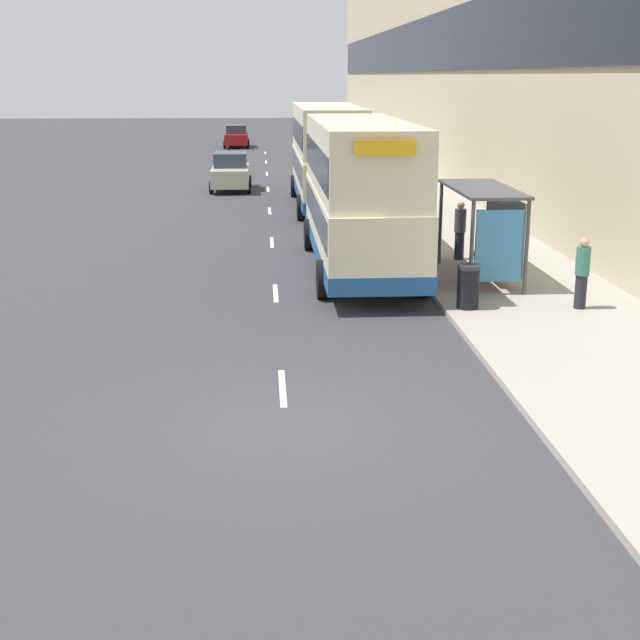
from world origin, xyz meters
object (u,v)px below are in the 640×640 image
object	(u,v)px
car_1	(231,172)
pedestrian_at_shelter	(582,273)
double_decker_bus_ahead	(327,154)
double_decker_bus_near	(360,193)
litter_bin	(468,286)
pedestrian_1	(460,230)
car_0	(237,136)
bus_shelter	(491,217)

from	to	relation	value
car_1	pedestrian_at_shelter	size ratio (longest dim) A/B	2.53
double_decker_bus_ahead	double_decker_bus_near	bearing A→B (deg)	-90.04
double_decker_bus_near	litter_bin	bearing A→B (deg)	-67.08
pedestrian_1	car_0	bearing A→B (deg)	99.66
double_decker_bus_near	car_1	bearing A→B (deg)	102.52
car_1	pedestrian_1	world-z (taller)	pedestrian_1
pedestrian_at_shelter	bus_shelter	bearing A→B (deg)	115.03
pedestrian_1	litter_bin	xyz separation A→B (m)	(-1.07, -5.83, -0.37)
car_0	litter_bin	xyz separation A→B (m)	(6.79, -51.95, -0.19)
double_decker_bus_near	pedestrian_at_shelter	bearing A→B (deg)	-47.01
double_decker_bus_near	litter_bin	distance (m)	5.57
bus_shelter	double_decker_bus_near	world-z (taller)	double_decker_bus_near
car_0	pedestrian_1	bearing A→B (deg)	99.66
car_1	litter_bin	xyz separation A→B (m)	(6.39, -24.33, -0.23)
car_0	double_decker_bus_ahead	bearing A→B (deg)	97.90
pedestrian_1	car_1	bearing A→B (deg)	111.94
bus_shelter	car_0	distance (m)	49.69
pedestrian_at_shelter	double_decker_bus_near	bearing A→B (deg)	132.99
car_1	car_0	bearing A→B (deg)	-89.18
pedestrian_1	pedestrian_at_shelter	bearing A→B (deg)	-75.00
double_decker_bus_near	car_0	bearing A→B (deg)	95.72
pedestrian_at_shelter	pedestrian_1	size ratio (longest dim) A/B	0.97
double_decker_bus_near	car_1	world-z (taller)	double_decker_bus_near
bus_shelter	pedestrian_at_shelter	world-z (taller)	bus_shelter
pedestrian_1	litter_bin	bearing A→B (deg)	-100.36
car_1	double_decker_bus_near	bearing A→B (deg)	102.52
double_decker_bus_ahead	car_0	distance (m)	34.36
double_decker_bus_near	car_1	size ratio (longest dim) A/B	2.36
bus_shelter	car_1	distance (m)	22.74
bus_shelter	car_1	xyz separation A→B (m)	(-7.61, 21.41, -0.97)
double_decker_bus_near	double_decker_bus_ahead	size ratio (longest dim) A/B	0.93
car_1	pedestrian_1	xyz separation A→B (m)	(7.46, -18.50, 0.14)
double_decker_bus_near	pedestrian_1	xyz separation A→B (m)	(3.14, 0.92, -1.25)
bus_shelter	double_decker_bus_near	xyz separation A→B (m)	(-3.30, 1.98, 0.41)
double_decker_bus_near	car_0	distance (m)	47.30
double_decker_bus_ahead	car_1	distance (m)	7.83
double_decker_bus_ahead	bus_shelter	bearing A→B (deg)	-77.65
car_1	litter_bin	size ratio (longest dim) A/B	4.12
double_decker_bus_ahead	car_1	bearing A→B (deg)	124.10
pedestrian_at_shelter	double_decker_bus_ahead	bearing A→B (deg)	104.66
pedestrian_1	litter_bin	size ratio (longest dim) A/B	1.67
car_0	car_1	distance (m)	27.63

